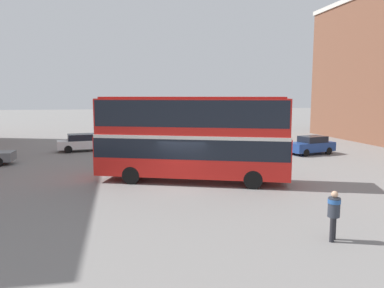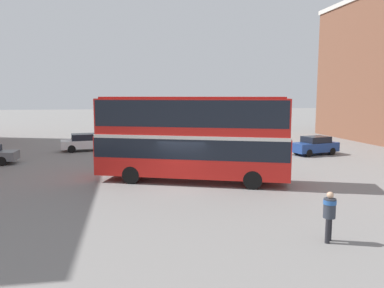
# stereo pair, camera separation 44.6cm
# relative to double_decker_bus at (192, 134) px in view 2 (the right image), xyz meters

# --- Properties ---
(ground_plane) EXTENTS (240.00, 240.00, 0.00)m
(ground_plane) POSITION_rel_double_decker_bus_xyz_m (-0.84, -0.81, -2.81)
(ground_plane) COLOR gray
(double_decker_bus) EXTENTS (11.23, 6.28, 4.93)m
(double_decker_bus) POSITION_rel_double_decker_bus_xyz_m (0.00, 0.00, 0.00)
(double_decker_bus) COLOR red
(double_decker_bus) RESTS_ON ground_plane
(pedestrian_foreground) EXTENTS (0.61, 0.61, 1.77)m
(pedestrian_foreground) POSITION_rel_double_decker_bus_xyz_m (3.07, -9.73, -1.73)
(pedestrian_foreground) COLOR #232328
(pedestrian_foreground) RESTS_ON ground_plane
(parked_car_kerb_far) EXTENTS (4.34, 2.66, 1.56)m
(parked_car_kerb_far) POSITION_rel_double_decker_bus_xyz_m (12.00, 8.17, -2.03)
(parked_car_kerb_far) COLOR navy
(parked_car_kerb_far) RESTS_ON ground_plane
(parked_car_side_street) EXTENTS (4.92, 2.66, 1.55)m
(parked_car_side_street) POSITION_rel_double_decker_bus_xyz_m (-7.31, 13.80, -2.02)
(parked_car_side_street) COLOR silver
(parked_car_side_street) RESTS_ON ground_plane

